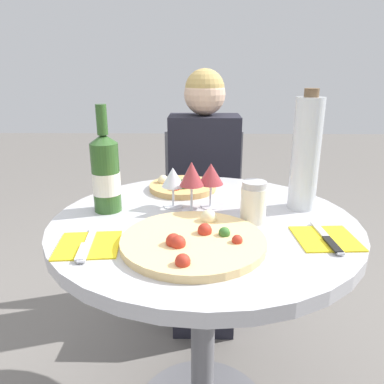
% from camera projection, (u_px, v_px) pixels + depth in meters
% --- Properties ---
extents(dining_table, '(0.88, 0.88, 0.75)m').
position_uv_depth(dining_table, '(204.00, 268.00, 1.14)').
color(dining_table, slate).
rests_on(dining_table, ground_plane).
extents(chair_behind_diner, '(0.40, 0.40, 0.86)m').
position_uv_depth(chair_behind_diner, '(203.00, 221.00, 1.92)').
color(chair_behind_diner, slate).
rests_on(chair_behind_diner, ground_plane).
extents(seated_diner, '(0.32, 0.42, 1.17)m').
position_uv_depth(seated_diner, '(204.00, 210.00, 1.76)').
color(seated_diner, black).
rests_on(seated_diner, ground_plane).
extents(pizza_large, '(0.36, 0.36, 0.05)m').
position_uv_depth(pizza_large, '(194.00, 240.00, 0.92)').
color(pizza_large, '#E5C17F').
rests_on(pizza_large, dining_table).
extents(pizza_small_far, '(0.24, 0.24, 0.05)m').
position_uv_depth(pizza_small_far, '(182.00, 186.00, 1.34)').
color(pizza_small_far, tan).
rests_on(pizza_small_far, dining_table).
extents(wine_bottle, '(0.08, 0.08, 0.32)m').
position_uv_depth(wine_bottle, '(106.00, 173.00, 1.11)').
color(wine_bottle, '#2D5623').
rests_on(wine_bottle, dining_table).
extents(tall_carafe, '(0.08, 0.08, 0.36)m').
position_uv_depth(tall_carafe, '(306.00, 154.00, 1.12)').
color(tall_carafe, silver).
rests_on(tall_carafe, dining_table).
extents(sugar_shaker, '(0.07, 0.07, 0.12)m').
position_uv_depth(sugar_shaker, '(253.00, 202.00, 1.05)').
color(sugar_shaker, silver).
rests_on(sugar_shaker, dining_table).
extents(wine_glass_center, '(0.07, 0.07, 0.16)m').
position_uv_depth(wine_glass_center, '(192.00, 175.00, 1.10)').
color(wine_glass_center, silver).
rests_on(wine_glass_center, dining_table).
extents(wine_glass_back_left, '(0.07, 0.07, 0.13)m').
position_uv_depth(wine_glass_back_left, '(173.00, 178.00, 1.15)').
color(wine_glass_back_left, silver).
rests_on(wine_glass_back_left, dining_table).
extents(wine_glass_back_right, '(0.08, 0.08, 0.14)m').
position_uv_depth(wine_glass_back_right, '(211.00, 175.00, 1.14)').
color(wine_glass_back_right, silver).
rests_on(wine_glass_back_right, dining_table).
extents(place_setting_left, '(0.17, 0.19, 0.01)m').
position_uv_depth(place_setting_left, '(88.00, 245.00, 0.91)').
color(place_setting_left, yellow).
rests_on(place_setting_left, dining_table).
extents(place_setting_right, '(0.16, 0.19, 0.01)m').
position_uv_depth(place_setting_right, '(326.00, 238.00, 0.95)').
color(place_setting_right, yellow).
rests_on(place_setting_right, dining_table).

